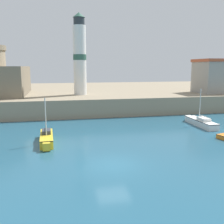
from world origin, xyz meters
The scene contains 6 objects.
ground_plane centered at (0.00, 0.00, 0.00)m, with size 200.00×200.00×0.00m, color #235670.
quay_seawall centered at (0.00, 38.11, 1.35)m, with size 120.00×40.00×2.71m, color gray.
sailboat_white_1 centered at (13.66, 10.70, 0.47)m, with size 1.48×6.59×4.63m.
sailboat_yellow_3 centered at (-5.09, 7.01, 0.50)m, with size 1.33×5.47×4.44m.
lighthouse centered at (0.00, 25.38, 9.10)m, with size 2.15×2.15×13.17m.
harbor_shed_mid_row centered at (24.00, 23.55, 5.71)m, with size 7.00×5.96×5.95m.
Camera 1 is at (-4.07, -18.45, 7.34)m, focal length 42.00 mm.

